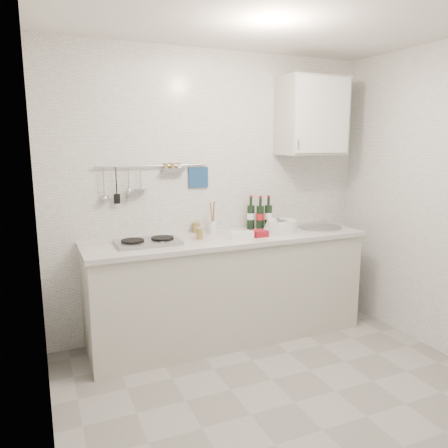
% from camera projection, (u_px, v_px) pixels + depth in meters
% --- Properties ---
extents(floor, '(3.00, 3.00, 0.00)m').
position_uv_depth(floor, '(295.00, 402.00, 2.93)').
color(floor, slate).
rests_on(floor, ground).
extents(ceiling, '(3.00, 3.00, 0.00)m').
position_uv_depth(ceiling, '(308.00, 1.00, 2.46)').
color(ceiling, silver).
rests_on(ceiling, back_wall).
extents(back_wall, '(3.00, 0.02, 2.50)m').
position_uv_depth(back_wall, '(215.00, 194.00, 3.95)').
color(back_wall, silver).
rests_on(back_wall, floor).
extents(wall_left, '(0.02, 2.80, 2.50)m').
position_uv_depth(wall_left, '(38.00, 241.00, 2.10)').
color(wall_left, silver).
rests_on(wall_left, floor).
extents(counter, '(2.44, 0.64, 0.96)m').
position_uv_depth(counter, '(229.00, 290.00, 3.84)').
color(counter, '#AFADA2').
rests_on(counter, floor).
extents(wall_rail, '(0.98, 0.09, 0.34)m').
position_uv_depth(wall_rail, '(150.00, 177.00, 3.65)').
color(wall_rail, '#93969B').
rests_on(wall_rail, back_wall).
extents(wall_cabinet, '(0.60, 0.38, 0.70)m').
position_uv_depth(wall_cabinet, '(312.00, 116.00, 4.01)').
color(wall_cabinet, '#AFADA2').
rests_on(wall_cabinet, back_wall).
extents(plate_stack_hob, '(0.29, 0.28, 0.03)m').
position_uv_depth(plate_stack_hob, '(156.00, 241.00, 3.51)').
color(plate_stack_hob, '#4D61B0').
rests_on(plate_stack_hob, counter).
extents(plate_stack_sink, '(0.32, 0.31, 0.11)m').
position_uv_depth(plate_stack_sink, '(281.00, 226.00, 3.94)').
color(plate_stack_sink, white).
rests_on(plate_stack_sink, counter).
extents(wine_bottles, '(0.23, 0.13, 0.31)m').
position_uv_depth(wine_bottles, '(260.00, 212.00, 4.03)').
color(wine_bottles, black).
rests_on(wine_bottles, counter).
extents(butter_dish, '(0.21, 0.17, 0.06)m').
position_uv_depth(butter_dish, '(242.00, 235.00, 3.66)').
color(butter_dish, white).
rests_on(butter_dish, counter).
extents(strawberry_punnet, '(0.13, 0.13, 0.05)m').
position_uv_depth(strawberry_punnet, '(259.00, 233.00, 3.74)').
color(strawberry_punnet, '#AA1223').
rests_on(strawberry_punnet, counter).
extents(utensil_crock, '(0.07, 0.07, 0.29)m').
position_uv_depth(utensil_crock, '(213.00, 226.00, 3.86)').
color(utensil_crock, white).
rests_on(utensil_crock, counter).
extents(jar_a, '(0.07, 0.07, 0.10)m').
position_uv_depth(jar_a, '(196.00, 227.00, 3.88)').
color(jar_a, olive).
rests_on(jar_a, counter).
extents(jar_b, '(0.06, 0.06, 0.07)m').
position_uv_depth(jar_b, '(277.00, 223.00, 4.19)').
color(jar_b, olive).
rests_on(jar_b, counter).
extents(jar_c, '(0.06, 0.06, 0.07)m').
position_uv_depth(jar_c, '(261.00, 225.00, 4.06)').
color(jar_c, olive).
rests_on(jar_c, counter).
extents(jar_d, '(0.06, 0.06, 0.10)m').
position_uv_depth(jar_d, '(200.00, 233.00, 3.63)').
color(jar_d, olive).
rests_on(jar_d, counter).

